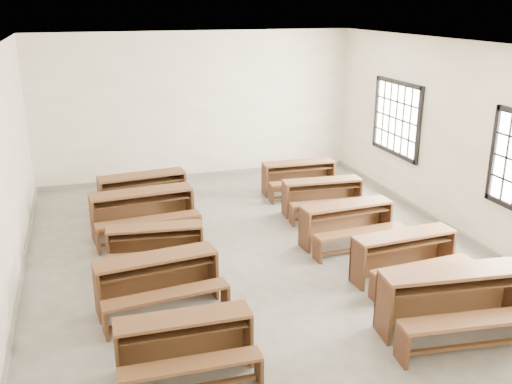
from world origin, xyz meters
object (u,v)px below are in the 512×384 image
object	(u,v)px
desk_set_4	(143,190)
desk_set_6	(405,253)
desk_set_5	(453,297)
desk_set_8	(323,194)
desk_set_0	(185,341)
desk_set_9	(299,175)
desk_set_2	(156,243)
desk_set_7	(348,221)
desk_set_1	(158,278)
desk_set_3	(143,210)

from	to	relation	value
desk_set_4	desk_set_6	world-z (taller)	desk_set_4
desk_set_5	desk_set_8	size ratio (longest dim) A/B	1.22
desk_set_0	desk_set_4	size ratio (longest dim) A/B	0.86
desk_set_9	desk_set_6	bearing A→B (deg)	-88.11
desk_set_9	desk_set_8	bearing A→B (deg)	-89.63
desk_set_9	desk_set_2	bearing A→B (deg)	-140.65
desk_set_5	desk_set_7	size ratio (longest dim) A/B	1.17
desk_set_0	desk_set_5	bearing A→B (deg)	-1.35
desk_set_1	desk_set_6	xyz separation A→B (m)	(3.45, -0.25, -0.01)
desk_set_3	desk_set_5	world-z (taller)	desk_set_5
desk_set_4	desk_set_7	size ratio (longest dim) A/B	1.08
desk_set_5	desk_set_3	bearing A→B (deg)	133.52
desk_set_1	desk_set_8	world-z (taller)	desk_set_1
desk_set_4	desk_set_9	world-z (taller)	desk_set_4
desk_set_2	desk_set_7	bearing A→B (deg)	4.89
desk_set_3	desk_set_9	world-z (taller)	desk_set_3
desk_set_5	desk_set_7	bearing A→B (deg)	97.09
desk_set_0	desk_set_2	xyz separation A→B (m)	(0.07, 2.68, -0.01)
desk_set_1	desk_set_6	distance (m)	3.46
desk_set_2	desk_set_8	bearing A→B (deg)	28.46
desk_set_1	desk_set_3	size ratio (longest dim) A/B	0.93
desk_set_5	desk_set_6	xyz separation A→B (m)	(0.20, 1.38, -0.06)
desk_set_4	desk_set_8	xyz separation A→B (m)	(3.15, -1.13, -0.04)
desk_set_1	desk_set_7	size ratio (longest dim) A/B	1.05
desk_set_1	desk_set_8	size ratio (longest dim) A/B	1.09
desk_set_1	desk_set_9	bearing A→B (deg)	41.40
desk_set_3	desk_set_5	bearing A→B (deg)	-57.80
desk_set_3	desk_set_7	xyz separation A→B (m)	(3.11, -1.41, -0.05)
desk_set_7	desk_set_8	world-z (taller)	desk_set_7
desk_set_7	desk_set_9	distance (m)	2.66
desk_set_4	desk_set_7	distance (m)	3.90
desk_set_1	desk_set_5	world-z (taller)	desk_set_5
desk_set_6	desk_set_8	bearing A→B (deg)	87.32
desk_set_2	desk_set_9	size ratio (longest dim) A/B	0.98
desk_set_8	desk_set_9	size ratio (longest dim) A/B	1.00
desk_set_6	desk_set_9	bearing A→B (deg)	86.63
desk_set_1	desk_set_5	distance (m)	3.64
desk_set_4	desk_set_9	size ratio (longest dim) A/B	1.12
desk_set_7	desk_set_9	bearing A→B (deg)	82.11
desk_set_8	desk_set_9	xyz separation A→B (m)	(0.03, 1.25, 0.01)
desk_set_6	desk_set_8	xyz separation A→B (m)	(-0.05, 2.77, -0.02)
desk_set_0	desk_set_9	size ratio (longest dim) A/B	0.97
desk_set_2	desk_set_9	world-z (taller)	desk_set_9
desk_set_5	desk_set_4	bearing A→B (deg)	126.10
desk_set_8	desk_set_3	bearing A→B (deg)	-176.07
desk_set_0	desk_set_2	bearing A→B (deg)	90.25
desk_set_3	desk_set_6	distance (m)	4.34
desk_set_7	desk_set_6	bearing A→B (deg)	-83.83
desk_set_2	desk_set_6	xyz separation A→B (m)	(3.32, -1.47, 0.03)
desk_set_4	desk_set_5	world-z (taller)	desk_set_5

